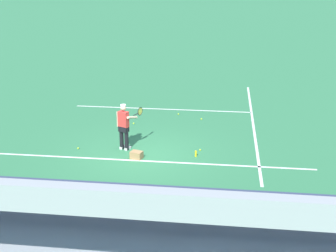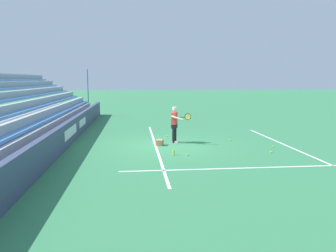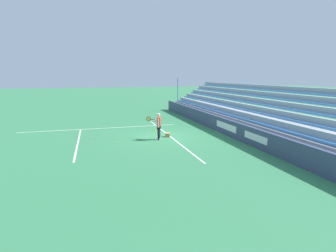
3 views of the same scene
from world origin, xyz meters
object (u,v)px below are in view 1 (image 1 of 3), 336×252
Objects in this scene: tennis_player at (124,126)px; tennis_ball_far_left at (200,150)px; tennis_ball_on_baseline at (134,123)px; tennis_ball_far_right at (178,114)px; tennis_ball_by_box at (201,119)px; water_bottle at (196,154)px; ball_box_cardboard at (137,155)px; tennis_ball_stray_back at (78,148)px.

tennis_player is 25.98× the size of tennis_ball_far_left.
tennis_ball_far_right is at bearing 40.26° from tennis_ball_on_baseline.
water_bottle is (0.03, -4.09, 0.08)m from tennis_ball_by_box.
water_bottle is at bearing 11.44° from ball_box_cardboard.
tennis_ball_on_baseline is at bearing 94.53° from tennis_player.
ball_box_cardboard is 3.66m from tennis_ball_on_baseline.
water_bottle is at bearing -47.85° from tennis_ball_on_baseline.
tennis_player reaches higher than tennis_ball_on_baseline.
tennis_ball_stray_back is at bearing -137.66° from tennis_ball_by_box.
tennis_player is 1.24m from ball_box_cardboard.
tennis_ball_far_left is 3.95m from tennis_ball_on_baseline.
ball_box_cardboard is 2.09m from water_bottle.
tennis_ball_by_box is 1.00× the size of tennis_ball_on_baseline.
tennis_ball_on_baseline is (-2.82, -0.93, 0.00)m from tennis_ball_by_box.
water_bottle reaches higher than tennis_ball_on_baseline.
tennis_ball_far_left is 1.00× the size of tennis_ball_by_box.
tennis_ball_stray_back is 0.30× the size of water_bottle.
tennis_player is at bearing 126.72° from ball_box_cardboard.
ball_box_cardboard is 1.82× the size of water_bottle.
tennis_ball_on_baseline is at bearing 102.71° from ball_box_cardboard.
water_bottle is (2.63, -0.37, -0.78)m from tennis_player.
tennis_ball_far_left is at bearing 3.76° from tennis_player.
water_bottle reaches higher than tennis_ball_far_left.
tennis_ball_by_box is 4.09m from water_bottle.
tennis_ball_by_box is 2.97m from tennis_ball_on_baseline.
tennis_ball_far_left and tennis_ball_far_right have the same top height.
tennis_ball_by_box is 0.30× the size of water_bottle.
tennis_ball_on_baseline is at bearing 132.15° from water_bottle.
water_bottle is (1.10, -4.64, 0.08)m from tennis_ball_far_right.
tennis_player is at bearing -124.97° from tennis_ball_by_box.
tennis_ball_on_baseline is (-2.97, 2.61, 0.00)m from tennis_ball_far_left.
tennis_ball_far_left is (2.75, 0.18, -0.86)m from tennis_player.
ball_box_cardboard reaches higher than tennis_ball_on_baseline.
tennis_player is at bearing -109.73° from tennis_ball_far_right.
tennis_ball_far_right is (1.53, 4.27, -0.86)m from tennis_player.
tennis_ball_by_box is at bearing 90.49° from water_bottle.
tennis_ball_far_right and tennis_ball_by_box have the same top height.
tennis_ball_stray_back is (-4.46, -0.39, 0.00)m from tennis_ball_far_left.
ball_box_cardboard reaches higher than tennis_ball_stray_back.
tennis_ball_by_box is (1.07, -0.55, 0.00)m from tennis_ball_far_right.
water_bottle reaches higher than tennis_ball_stray_back.
tennis_ball_far_right is at bearing 54.11° from tennis_ball_stray_back.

